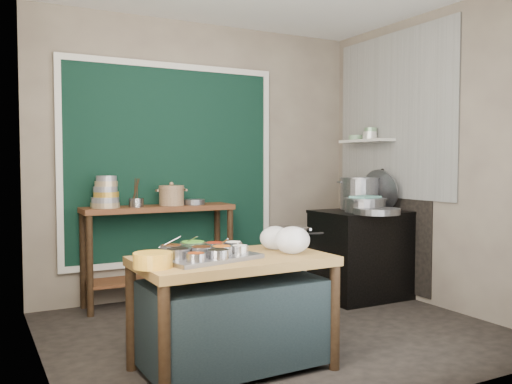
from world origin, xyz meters
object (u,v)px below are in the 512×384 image
saucepan (292,236)px  utensil_cup (136,203)px  condiment_tray (206,257)px  back_counter (159,255)px  steamer (365,205)px  yellow_basin (153,260)px  stock_pot (360,193)px  prep_table (233,313)px  ceramic_crock (171,196)px  stove_block (363,255)px

saucepan → utensil_cup: bearing=125.4°
condiment_tray → back_counter: bearing=81.2°
steamer → yellow_basin: bearing=-155.6°
yellow_basin → stock_pot: bearing=28.0°
prep_table → ceramic_crock: size_ratio=4.85×
prep_table → stove_block: stove_block is taller
back_counter → ceramic_crock: size_ratio=5.63×
yellow_basin → saucepan: saucepan is taller
utensil_cup → yellow_basin: bearing=-102.8°
stove_block → condiment_tray: size_ratio=1.47×
stove_block → utensil_cup: 2.31m
steamer → condiment_tray: bearing=-154.4°
back_counter → steamer: steamer is taller
yellow_basin → ceramic_crock: ceramic_crock is taller
prep_table → stock_pot: stock_pot is taller
saucepan → ceramic_crock: (-0.38, 1.61, 0.22)m
prep_table → condiment_tray: bearing=179.5°
yellow_basin → saucepan: 1.23m
prep_table → saucepan: (0.60, 0.25, 0.44)m
condiment_tray → utensil_cup: size_ratio=4.43×
prep_table → back_counter: back_counter is taller
steamer → saucepan: bearing=-149.9°
yellow_basin → utensil_cup: size_ratio=1.66×
utensil_cup → back_counter: bearing=13.4°
back_counter → condiment_tray: 1.92m
back_counter → ceramic_crock: (0.12, -0.02, 0.56)m
yellow_basin → steamer: size_ratio=0.54×
stove_block → condiment_tray: bearing=-152.4°
condiment_tray → steamer: 2.34m
stove_block → back_counter: bearing=159.0°
yellow_basin → saucepan: size_ratio=0.93×
prep_table → yellow_basin: yellow_basin is taller
stock_pot → steamer: bearing=-119.4°
back_counter → condiment_tray: bearing=-98.8°
prep_table → saucepan: bearing=21.0°
prep_table → stove_block: 2.30m
prep_table → yellow_basin: (-0.57, -0.12, 0.42)m
yellow_basin → utensil_cup: 2.00m
prep_table → saucepan: size_ratio=5.07×
back_counter → utensil_cup: 0.57m
yellow_basin → condiment_tray: bearing=17.4°
condiment_tray → utensil_cup: 1.83m
ceramic_crock → saucepan: bearing=-76.8°
condiment_tray → saucepan: saucepan is taller
prep_table → stock_pot: bearing=30.6°
back_counter → stock_pot: 2.14m
utensil_cup → condiment_tray: bearing=-91.8°
stock_pot → condiment_tray: bearing=-150.3°
yellow_basin → stove_block: bearing=26.2°
saucepan → ceramic_crock: ceramic_crock is taller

